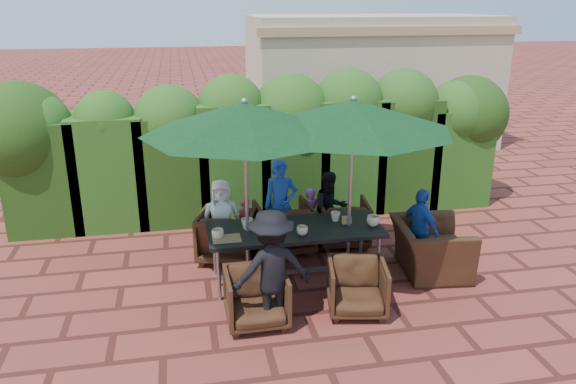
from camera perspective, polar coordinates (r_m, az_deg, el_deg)
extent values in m
plane|color=maroon|center=(7.83, 0.00, -8.14)|extent=(80.00, 80.00, 0.00)
cube|color=black|center=(7.33, 0.72, -3.86)|extent=(2.27, 0.90, 0.05)
cube|color=gray|center=(7.58, 0.70, -8.07)|extent=(2.07, 0.05, 0.05)
cylinder|color=gray|center=(7.05, -7.04, -8.35)|extent=(0.05, 0.05, 0.70)
cylinder|color=gray|center=(7.68, -7.44, -5.98)|extent=(0.05, 0.05, 0.70)
cylinder|color=gray|center=(7.44, 9.13, -6.90)|extent=(0.05, 0.05, 0.70)
cylinder|color=gray|center=(8.04, 7.44, -4.79)|extent=(0.05, 0.05, 0.70)
cylinder|color=gray|center=(7.57, -4.01, -9.07)|extent=(0.44, 0.44, 0.03)
cylinder|color=gray|center=(7.09, -4.23, -0.59)|extent=(0.04, 0.04, 2.40)
cone|color=black|center=(6.82, -4.43, 7.52)|extent=(2.53, 2.53, 0.38)
sphere|color=gray|center=(6.78, -4.48, 9.17)|extent=(0.08, 0.08, 0.08)
cylinder|color=gray|center=(7.76, 6.00, -8.40)|extent=(0.44, 0.44, 0.03)
cylinder|color=gray|center=(7.29, 6.32, -0.10)|extent=(0.04, 0.04, 2.40)
cone|color=black|center=(7.03, 6.62, 7.79)|extent=(2.53, 2.53, 0.38)
sphere|color=gray|center=(6.99, 6.68, 9.40)|extent=(0.08, 0.08, 0.08)
imported|color=black|center=(8.11, -6.23, -4.15)|extent=(0.96, 0.92, 0.80)
imported|color=black|center=(8.31, -0.40, -3.38)|extent=(0.85, 0.81, 0.82)
imported|color=black|center=(8.60, 5.65, -2.88)|extent=(0.82, 0.78, 0.76)
imported|color=black|center=(6.55, -3.23, -10.42)|extent=(0.71, 0.66, 0.72)
imported|color=black|center=(6.81, 7.05, -9.37)|extent=(0.79, 0.75, 0.70)
imported|color=black|center=(7.90, 14.34, -4.77)|extent=(0.81, 1.14, 0.94)
imported|color=white|center=(8.11, -6.77, -2.74)|extent=(0.59, 0.37, 1.17)
imported|color=#2050B1|center=(8.27, -0.75, -1.37)|extent=(0.52, 0.43, 1.39)
imported|color=black|center=(8.47, 4.30, -1.75)|extent=(0.61, 0.43, 1.16)
imported|color=black|center=(6.33, -1.68, -7.88)|extent=(0.96, 0.53, 1.42)
imported|color=#2050B1|center=(8.00, 13.29, -3.62)|extent=(0.54, 0.74, 1.13)
imported|color=#CC485C|center=(8.36, -4.24, -3.28)|extent=(0.32, 0.27, 0.82)
imported|color=#AA55B8|center=(8.54, 2.37, -2.50)|extent=(0.36, 0.31, 0.89)
imported|color=#319027|center=(11.62, 2.50, 5.54)|extent=(1.70, 0.84, 1.74)
imported|color=#CC485C|center=(12.09, 6.94, 6.24)|extent=(0.99, 0.73, 1.87)
imported|color=#95939B|center=(12.35, 12.63, 5.75)|extent=(1.16, 0.72, 1.68)
imported|color=beige|center=(7.05, -7.15, -4.21)|extent=(0.15, 0.15, 0.12)
imported|color=beige|center=(7.28, -4.17, -3.24)|extent=(0.15, 0.15, 0.14)
imported|color=beige|center=(7.10, 1.45, -3.92)|extent=(0.14, 0.14, 0.11)
imported|color=beige|center=(7.55, 4.84, -2.50)|extent=(0.13, 0.13, 0.12)
imported|color=beige|center=(7.46, 8.65, -2.90)|extent=(0.17, 0.17, 0.14)
cylinder|color=#B20C0A|center=(7.31, -1.01, -2.99)|extent=(0.04, 0.04, 0.17)
cylinder|color=#4C230C|center=(7.33, -0.27, -2.91)|extent=(0.04, 0.04, 0.17)
cube|color=#9F764D|center=(7.02, -6.25, -4.73)|extent=(0.35, 0.25, 0.02)
cube|color=tan|center=(7.20, -1.20, -3.65)|extent=(0.12, 0.06, 0.10)
cube|color=tan|center=(7.48, 5.99, -2.85)|extent=(0.12, 0.06, 0.10)
cube|color=#18340E|center=(9.76, -23.41, 1.54)|extent=(1.15, 0.95, 1.81)
sphere|color=#18340E|center=(9.57, -24.03, 6.13)|extent=(1.04, 1.04, 1.04)
cube|color=#18340E|center=(9.58, -17.60, 2.05)|extent=(1.15, 0.95, 1.85)
sphere|color=#18340E|center=(9.39, -18.09, 6.87)|extent=(0.97, 0.97, 0.97)
cube|color=#18340E|center=(9.52, -11.61, 2.34)|extent=(1.15, 0.95, 1.81)
sphere|color=#18340E|center=(9.33, -11.94, 7.09)|extent=(1.16, 1.16, 1.16)
cube|color=#18340E|center=(9.53, -5.63, 3.21)|extent=(1.15, 0.95, 1.99)
sphere|color=#18340E|center=(9.33, -5.80, 8.51)|extent=(1.10, 1.10, 1.10)
cube|color=#18340E|center=(9.69, 0.29, 3.23)|extent=(1.15, 0.95, 1.88)
sphere|color=#18340E|center=(9.49, 0.29, 8.11)|extent=(1.29, 1.29, 1.29)
cube|color=#18340E|center=(9.91, 5.98, 3.82)|extent=(1.15, 0.95, 1.99)
sphere|color=#18340E|center=(9.72, 6.16, 8.91)|extent=(1.20, 1.20, 1.20)
cube|color=#18340E|center=(10.24, 11.35, 3.98)|extent=(1.15, 0.95, 1.96)
sphere|color=#18340E|center=(10.06, 11.67, 8.84)|extent=(1.19, 1.19, 1.19)
cube|color=#18340E|center=(10.69, 16.29, 3.59)|extent=(1.15, 0.95, 1.75)
sphere|color=#18340E|center=(10.52, 16.68, 7.66)|extent=(1.16, 1.16, 1.16)
sphere|color=#18340E|center=(9.76, -25.55, 5.48)|extent=(1.60, 1.60, 1.60)
sphere|color=#18340E|center=(10.75, 17.85, 7.52)|extent=(1.40, 1.40, 1.40)
cube|color=#C2B590|center=(14.79, 8.28, 11.14)|extent=(6.00, 3.00, 3.20)
cube|color=tan|center=(13.32, 10.65, 15.79)|extent=(6.20, 0.25, 0.20)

